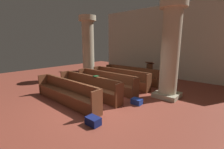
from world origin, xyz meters
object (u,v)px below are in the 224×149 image
Objects in this scene: pillar_far_side at (88,47)px; kneeler_box_blue at (137,101)px; pew_row_0 at (131,74)px; kneeler_box_navy at (93,121)px; pew_row_3 at (88,85)px; pillar_aisle_side at (170,49)px; pew_row_4 at (66,91)px; lectern at (149,72)px; pew_row_1 at (119,77)px; pew_row_2 at (105,81)px; hymn_book at (96,76)px.

kneeler_box_blue is (4.56, -1.60, -1.86)m from pillar_far_side.
pew_row_0 is 8.58× the size of kneeler_box_navy.
pew_row_3 reaches higher than kneeler_box_navy.
pillar_far_side is (-5.09, 0.10, 0.00)m from pillar_aisle_side.
pew_row_4 is 8.58× the size of kneeler_box_navy.
pew_row_1 is at bearing -100.36° from lectern.
kneeler_box_navy is 2.04m from kneeler_box_blue.
pew_row_0 reaches higher than kneeler_box_navy.
pew_row_0 reaches higher than kneeler_box_blue.
pew_row_0 is at bearing 156.87° from pillar_aisle_side.
pillar_far_side is 4.08m from lectern.
pew_row_2 is 3.19× the size of lectern.
kneeler_box_navy is (1.48, -5.99, -0.34)m from lectern.
kneeler_box_blue is (1.75, 0.40, -0.77)m from hymn_book.
pew_row_3 is at bearing -40.91° from pillar_far_side.
kneeler_box_navy is at bearing -45.04° from hymn_book.
pew_row_2 is 0.91× the size of pillar_far_side.
lectern is (0.44, 2.42, -0.01)m from pew_row_1.
pillar_far_side reaches higher than kneeler_box_navy.
lectern is at bearing 79.64° from pew_row_1.
pillar_far_side reaches higher than pew_row_2.
lectern is at bearing 82.75° from pew_row_2.
pillar_aisle_side reaches higher than pew_row_4.
pew_row_4 is 2.65m from kneeler_box_blue.
lectern reaches higher than kneeler_box_blue.
pew_row_3 is 15.84× the size of hymn_book.
pew_row_2 is 1.00× the size of pew_row_3.
lectern reaches higher than pew_row_3.
lectern reaches higher than pew_row_2.
pew_row_3 is at bearing 90.00° from pew_row_4.
hymn_book is at bearing -91.94° from lectern.
pew_row_0 is 1.06m from pew_row_1.
pew_row_1 is at bearing 143.11° from kneeler_box_blue.
pillar_far_side is at bearing 178.85° from pillar_aisle_side.
hymn_book is at bearing 76.67° from pew_row_4.
kneeler_box_navy is 1.08× the size of kneeler_box_blue.
pew_row_4 is 3.19× the size of lectern.
pew_row_4 is 0.91× the size of pillar_aisle_side.
pew_row_0 is 3.18m from pew_row_3.
pew_row_4 is 15.84× the size of hymn_book.
kneeler_box_navy is at bearing -93.26° from kneeler_box_blue.
hymn_book is (-2.27, -1.89, -1.10)m from pillar_aisle_side.
pillar_far_side is 3.50× the size of lectern.
pew_row_1 is (0.00, -1.06, 0.00)m from pew_row_0.
pew_row_1 is at bearing 98.70° from hymn_book.
kneeler_box_blue is at bearing 16.06° from pew_row_3.
pew_row_2 is at bearing 90.00° from pew_row_3.
pillar_far_side is (-2.52, 1.12, 1.51)m from pew_row_2.
lectern is at bearing 103.91° from kneeler_box_navy.
pew_row_2 is (0.00, -2.12, 0.00)m from pew_row_0.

